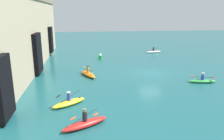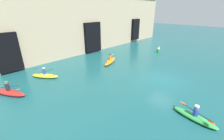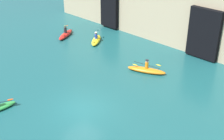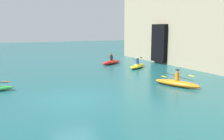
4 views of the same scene
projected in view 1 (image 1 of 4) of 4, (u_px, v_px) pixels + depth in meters
The scene contains 7 objects.
ground_plane at pixel (151, 73), 26.17m from camera, with size 120.00×120.00×0.00m, color #195156.
kayak_green at pixel (202, 81), 22.67m from camera, with size 1.06×2.89×1.06m.
kayak_orange at pixel (88, 74), 25.06m from camera, with size 3.37×2.03×1.20m.
kayak_yellow at pixel (69, 102), 17.16m from camera, with size 2.27×2.80×1.10m.
kayak_white at pixel (153, 52), 39.57m from camera, with size 1.35×3.04×1.04m.
kayak_red at pixel (85, 123), 13.89m from camera, with size 2.09×3.14×1.24m.
marker_buoy at pixel (100, 56), 34.11m from camera, with size 0.50×0.50×1.02m.
Camera 1 is at (-24.32, 8.06, 7.09)m, focal length 35.00 mm.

